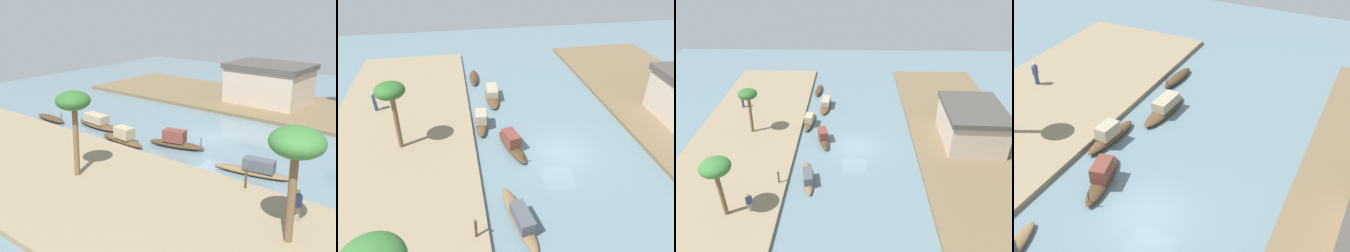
{
  "view_description": "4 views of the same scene",
  "coord_description": "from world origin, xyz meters",
  "views": [
    {
      "loc": [
        15.72,
        -25.47,
        10.43
      ],
      "look_at": [
        -3.03,
        -2.02,
        0.9
      ],
      "focal_mm": 43.06,
      "sensor_mm": 36.0,
      "label": 1
    },
    {
      "loc": [
        16.61,
        -7.13,
        13.82
      ],
      "look_at": [
        -3.46,
        -3.49,
        0.5
      ],
      "focal_mm": 32.49,
      "sensor_mm": 36.0,
      "label": 2
    },
    {
      "loc": [
        29.75,
        -0.41,
        19.84
      ],
      "look_at": [
        -2.97,
        -1.29,
        0.82
      ],
      "focal_mm": 36.12,
      "sensor_mm": 36.0,
      "label": 3
    },
    {
      "loc": [
        14.28,
        8.83,
        16.6
      ],
      "look_at": [
        -6.82,
        -1.3,
        1.04
      ],
      "focal_mm": 48.05,
      "sensor_mm": 36.0,
      "label": 4
    }
  ],
  "objects": [
    {
      "name": "mooring_post",
      "position": [
        6.35,
        -6.84,
        0.91
      ],
      "size": [
        0.14,
        0.14,
        1.18
      ],
      "primitive_type": "cylinder",
      "color": "#4C3823",
      "rests_on": "riverbank_left"
    },
    {
      "name": "sampan_foreground",
      "position": [
        5.63,
        -4.34,
        0.42
      ],
      "size": [
        4.94,
        1.7,
        1.1
      ],
      "rotation": [
        0.0,
        0.0,
        0.18
      ],
      "color": "brown",
      "rests_on": "river_water"
    },
    {
      "name": "sampan_midstream",
      "position": [
        -13.94,
        -5.12,
        0.24
      ],
      "size": [
        3.82,
        1.08,
        0.99
      ],
      "rotation": [
        0.0,
        0.0,
        -0.05
      ],
      "color": "#47331E",
      "rests_on": "river_water"
    },
    {
      "name": "person_by_mooring",
      "position": [
        -8.28,
        -14.25,
        1.16
      ],
      "size": [
        0.49,
        0.38,
        1.74
      ],
      "rotation": [
        0.0,
        0.0,
        0.25
      ],
      "color": "#33477A",
      "rests_on": "riverbank_left"
    },
    {
      "name": "person_on_near_bank",
      "position": [
        9.89,
        -8.46,
        1.08
      ],
      "size": [
        0.52,
        0.49,
        1.63
      ],
      "rotation": [
        0.0,
        0.0,
        5.6
      ],
      "color": "gray",
      "rests_on": "riverbank_left"
    },
    {
      "name": "sampan_open_hull",
      "position": [
        -4.71,
        -5.35,
        0.48
      ],
      "size": [
        4.36,
        1.31,
        1.33
      ],
      "rotation": [
        0.0,
        0.0,
        -0.08
      ],
      "color": "brown",
      "rests_on": "river_water"
    },
    {
      "name": "riverside_building",
      "position": [
        -1.29,
        12.1,
        2.32
      ],
      "size": [
        8.04,
        6.24,
        3.94
      ],
      "rotation": [
        0.0,
        0.0,
        -0.04
      ],
      "color": "#C6B29E",
      "rests_on": "riverbank_right"
    },
    {
      "name": "river_water",
      "position": [
        0.0,
        0.0,
        0.0
      ],
      "size": [
        66.67,
        66.67,
        0.0
      ],
      "primitive_type": "plane",
      "color": "slate",
      "rests_on": "ground"
    },
    {
      "name": "palm_tree_left_near",
      "position": [
        -2.41,
        -11.46,
        4.65
      ],
      "size": [
        2.01,
        2.01,
        5.12
      ],
      "color": "brown",
      "rests_on": "riverbank_left"
    },
    {
      "name": "sampan_near_left_bank",
      "position": [
        -9.25,
        -3.8,
        0.43
      ],
      "size": [
        4.8,
        1.48,
        1.12
      ],
      "rotation": [
        0.0,
        0.0,
        -0.06
      ],
      "color": "brown",
      "rests_on": "river_water"
    },
    {
      "name": "sampan_with_red_awning",
      "position": [
        -1.14,
        -3.49,
        0.48
      ],
      "size": [
        4.44,
        1.96,
        1.31
      ],
      "rotation": [
        0.0,
        0.0,
        0.24
      ],
      "color": "#47331E",
      "rests_on": "river_water"
    },
    {
      "name": "palm_tree_left_far",
      "position": [
        10.27,
        -10.34,
        4.74
      ],
      "size": [
        2.31,
        2.31,
        5.23
      ],
      "color": "brown",
      "rests_on": "riverbank_left"
    },
    {
      "name": "riverbank_left",
      "position": [
        0.0,
        -11.92,
        0.16
      ],
      "size": [
        42.83,
        11.51,
        0.32
      ],
      "primitive_type": "cube",
      "color": "#937F60",
      "rests_on": "ground"
    },
    {
      "name": "riverbank_right",
      "position": [
        0.0,
        11.92,
        0.16
      ],
      "size": [
        42.83,
        11.51,
        0.32
      ],
      "primitive_type": "cube",
      "color": "brown",
      "rests_on": "ground"
    }
  ]
}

